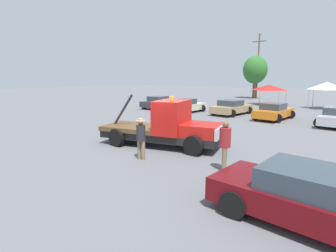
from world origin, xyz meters
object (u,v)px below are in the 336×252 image
parked_car_charcoal (159,102)px  utility_pole (258,65)px  canopy_tent_red (269,87)px  canopy_tent_white (327,86)px  foreground_car (319,200)px  person_at_hood (141,135)px  tow_truck (167,127)px  traffic_cone (208,133)px  person_near_truck (225,142)px  tree_left (255,70)px  parked_car_tan (231,108)px  parked_car_cream (185,106)px  parked_car_orange (274,112)px

parked_car_charcoal → utility_pole: 21.64m
canopy_tent_red → canopy_tent_white: canopy_tent_white is taller
foreground_car → person_at_hood: (-6.58, 1.22, 0.36)m
tow_truck → traffic_cone: (0.63, 2.96, -0.71)m
foreground_car → canopy_tent_red: 28.68m
person_near_truck → tow_truck: bearing=137.1°
canopy_tent_red → utility_pole: 11.21m
utility_pole → tree_left: bearing=-106.5°
tow_truck → parked_car_tan: (-2.24, 12.50, -0.31)m
parked_car_cream → utility_pole: bearing=4.5°
person_at_hood → tow_truck: bearing=-178.1°
parked_car_tan → person_at_hood: bearing=-163.2°
parked_car_orange → person_at_hood: bearing=-179.6°
foreground_car → parked_car_cream: bearing=136.9°
parked_car_charcoal → parked_car_tan: size_ratio=0.93×
parked_car_tan → tree_left: size_ratio=0.68×
parked_car_orange → traffic_cone: parked_car_orange is taller
parked_car_charcoal → tree_left: size_ratio=0.63×
person_near_truck → tree_left: tree_left is taller
parked_car_tan → parked_car_orange: same height
canopy_tent_white → parked_car_charcoal: bearing=-144.2°
person_at_hood → parked_car_tan: (-2.68, 14.79, -0.36)m
foreground_car → utility_pole: 39.58m
utility_pole → parked_car_charcoal: bearing=-99.5°
utility_pole → person_at_hood: bearing=-77.9°
tree_left → utility_pole: bearing=73.5°
tow_truck → canopy_tent_red: bearing=81.4°
person_at_hood → parked_car_orange: size_ratio=0.39×
parked_car_orange → utility_pole: size_ratio=0.43×
person_at_hood → parked_car_charcoal: 18.35m
canopy_tent_white → parked_car_orange: bearing=-101.6°
parked_car_orange → tree_left: bearing=29.0°
parked_car_cream → utility_pole: 22.54m
person_at_hood → parked_car_charcoal: size_ratio=0.40×
canopy_tent_white → traffic_cone: bearing=-99.4°
person_near_truck → tree_left: size_ratio=0.27×
parked_car_tan → parked_car_charcoal: bearing=97.9°
person_near_truck → canopy_tent_white: 24.30m
tow_truck → parked_car_cream: size_ratio=1.35×
traffic_cone → utility_pole: size_ratio=0.05×
parked_car_charcoal → person_at_hood: bearing=-143.3°
person_at_hood → traffic_cone: size_ratio=3.12×
tow_truck → tree_left: 33.53m
parked_car_tan → traffic_cone: parked_car_tan is taller
tree_left → parked_car_tan: bearing=-75.7°
tow_truck → tree_left: tree_left is taller
parked_car_charcoal → parked_car_cream: bearing=-106.1°
canopy_tent_red → traffic_cone: canopy_tent_red is taller
tow_truck → parked_car_orange: bearing=67.8°
parked_car_cream → canopy_tent_red: bearing=-15.7°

